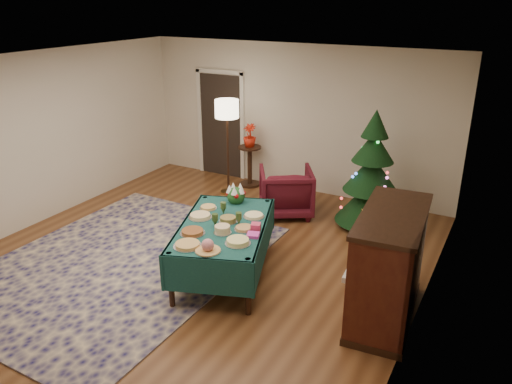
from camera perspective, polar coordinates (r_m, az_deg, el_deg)
The scene contains 26 objects.
room_shell at distance 6.41m, azimuth -8.67°, elevation 1.93°, with size 7.00×7.00×7.00m.
doorway at distance 10.10m, azimuth -4.04°, elevation 7.92°, with size 1.08×0.04×2.16m.
rug at distance 7.25m, azimuth -15.28°, elevation -7.84°, with size 3.20×4.20×0.02m, color #151349.
buffet_table at distance 6.51m, azimuth -3.70°, elevation -4.82°, with size 1.68×2.14×0.73m.
platter_0 at distance 5.93m, azimuth -7.83°, elevation -6.01°, with size 0.34×0.34×0.05m.
platter_1 at distance 5.77m, azimuth -5.53°, elevation -6.23°, with size 0.30×0.30×0.16m.
platter_2 at distance 5.94m, azimuth -2.10°, elevation -5.68°, with size 0.31×0.31×0.06m.
platter_3 at distance 6.22m, azimuth -7.27°, elevation -4.55°, with size 0.31×0.31×0.05m.
platter_4 at distance 6.19m, azimuth -3.87°, elevation -4.31°, with size 0.22×0.22×0.10m.
platter_5 at distance 6.28m, azimuth -1.38°, elevation -4.17°, with size 0.25×0.25×0.04m.
platter_6 at distance 6.64m, azimuth -6.39°, elevation -2.75°, with size 0.31×0.31×0.05m.
platter_7 at distance 6.48m, azimuth -3.22°, elevation -3.17°, with size 0.24×0.24×0.07m.
platter_8 at distance 6.62m, azimuth -0.26°, elevation -2.73°, with size 0.28×0.28×0.04m.
platter_9 at distance 6.90m, azimuth -5.49°, elevation -1.78°, with size 0.24×0.24×0.04m.
goblet_0 at distance 6.69m, azimuth -3.75°, elevation -1.82°, with size 0.08×0.08×0.17m.
goblet_1 at distance 6.38m, azimuth -1.98°, elevation -3.03°, with size 0.08×0.08×0.17m.
goblet_2 at distance 6.36m, azimuth -4.70°, elevation -3.18°, with size 0.08×0.08×0.17m.
napkin_stack at distance 6.11m, azimuth -0.33°, elevation -4.93°, with size 0.15×0.15×0.04m, color #D43BB0.
gift_box at distance 6.24m, azimuth -0.03°, elevation -4.04°, with size 0.12×0.12×0.10m, color #D0395E.
centerpiece at distance 7.05m, azimuth -2.32°, elevation -0.22°, with size 0.26×0.26×0.30m.
armchair at distance 8.38m, azimuth 3.46°, elevation 0.30°, with size 0.85×0.80×0.88m, color #4C101B.
floor_lamp at distance 8.98m, azimuth -3.34°, elevation 8.81°, with size 0.43×0.43×1.76m.
side_table at distance 9.66m, azimuth -0.72°, elevation 2.92°, with size 0.44×0.44×0.79m.
potted_plant at distance 9.50m, azimuth -0.73°, elevation 5.93°, with size 0.25×0.44×0.25m, color red.
christmas_tree at distance 7.97m, azimuth 13.02°, elevation 1.82°, with size 1.36×1.36×1.90m.
piano at distance 5.85m, azimuth 14.84°, elevation -8.31°, with size 0.83×1.56×1.30m.
Camera 1 is at (3.70, -4.77, 3.49)m, focal length 35.00 mm.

